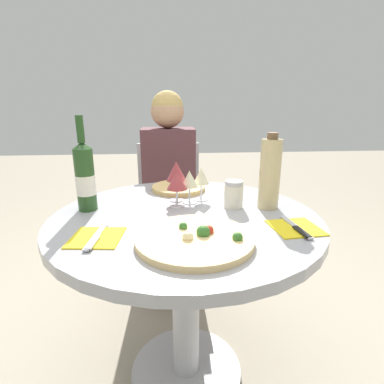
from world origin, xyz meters
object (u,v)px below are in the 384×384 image
object	(u,v)px
tall_carafe	(270,174)
chair_behind_diner	(170,211)
seated_diner	(170,199)
dining_table	(185,252)
wine_bottle	(85,177)
pizza_large	(195,238)

from	to	relation	value
tall_carafe	chair_behind_diner	bearing A→B (deg)	114.27
seated_diner	dining_table	bearing A→B (deg)	94.00
seated_diner	wine_bottle	bearing A→B (deg)	64.30
dining_table	tall_carafe	distance (m)	0.44
dining_table	chair_behind_diner	xyz separation A→B (m)	(-0.05, 0.88, -0.15)
seated_diner	chair_behind_diner	bearing A→B (deg)	-90.00
seated_diner	pizza_large	bearing A→B (deg)	93.90
pizza_large	tall_carafe	distance (m)	0.44
wine_bottle	tall_carafe	xyz separation A→B (m)	(0.69, -0.04, 0.01)
chair_behind_diner	wine_bottle	size ratio (longest dim) A/B	2.47
dining_table	seated_diner	distance (m)	0.74
dining_table	pizza_large	distance (m)	0.29
dining_table	wine_bottle	world-z (taller)	wine_bottle
pizza_large	tall_carafe	xyz separation A→B (m)	(0.31, 0.28, 0.12)
chair_behind_diner	wine_bottle	bearing A→B (deg)	68.44
dining_table	wine_bottle	distance (m)	0.47
tall_carafe	seated_diner	bearing A→B (deg)	118.55
dining_table	tall_carafe	size ratio (longest dim) A/B	3.38
pizza_large	chair_behind_diner	bearing A→B (deg)	93.40
chair_behind_diner	tall_carafe	xyz separation A→B (m)	(0.38, -0.84, 0.44)
chair_behind_diner	wine_bottle	distance (m)	0.97
wine_bottle	dining_table	bearing A→B (deg)	-12.57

